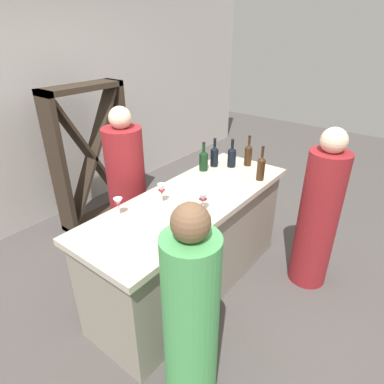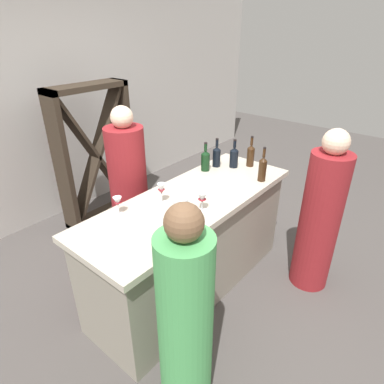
{
  "view_description": "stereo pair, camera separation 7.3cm",
  "coord_description": "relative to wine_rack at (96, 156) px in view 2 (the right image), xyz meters",
  "views": [
    {
      "loc": [
        -1.85,
        -1.45,
        2.2
      ],
      "look_at": [
        0.0,
        0.0,
        0.98
      ],
      "focal_mm": 30.57,
      "sensor_mm": 36.0,
      "label": 1
    },
    {
      "loc": [
        -1.8,
        -1.5,
        2.2
      ],
      "look_at": [
        0.0,
        0.0,
        0.98
      ],
      "focal_mm": 30.57,
      "sensor_mm": 36.0,
      "label": 2
    }
  ],
  "objects": [
    {
      "name": "wine_glass_near_left",
      "position": [
        -0.33,
        -1.84,
        0.22
      ],
      "size": [
        0.07,
        0.07,
        0.15
      ],
      "color": "white",
      "rests_on": "bar_counter"
    },
    {
      "name": "ground_plane",
      "position": [
        -0.22,
        -1.65,
        -0.81
      ],
      "size": [
        12.0,
        12.0,
        0.0
      ],
      "primitive_type": "plane",
      "color": "#4C4744"
    },
    {
      "name": "wine_bottle_second_left_amber_brown",
      "position": [
        0.43,
        -1.92,
        0.24
      ],
      "size": [
        0.07,
        0.07,
        0.32
      ],
      "color": "#331E0F",
      "rests_on": "bar_counter"
    },
    {
      "name": "water_pitcher",
      "position": [
        -0.52,
        -1.79,
        0.2
      ],
      "size": [
        0.11,
        0.11,
        0.16
      ],
      "color": "silver",
      "rests_on": "bar_counter"
    },
    {
      "name": "wine_glass_near_right",
      "position": [
        -0.77,
        -1.4,
        0.22
      ],
      "size": [
        0.07,
        0.07,
        0.14
      ],
      "color": "white",
      "rests_on": "bar_counter"
    },
    {
      "name": "wine_bottle_second_right_near_black",
      "position": [
        0.53,
        -1.56,
        0.22
      ],
      "size": [
        0.08,
        0.08,
        0.28
      ],
      "color": "black",
      "rests_on": "bar_counter"
    },
    {
      "name": "back_wall",
      "position": [
        -0.22,
        0.55,
        0.59
      ],
      "size": [
        8.0,
        0.1,
        2.8
      ],
      "primitive_type": "cube",
      "color": "#BCB7B2",
      "rests_on": "ground"
    },
    {
      "name": "person_right_guest",
      "position": [
        -0.29,
        -0.93,
        -0.08
      ],
      "size": [
        0.38,
        0.38,
        1.58
      ],
      "rotation": [
        0.0,
        0.0,
        -1.47
      ],
      "color": "maroon",
      "rests_on": "ground"
    },
    {
      "name": "person_left_guest",
      "position": [
        0.53,
        -2.47,
        -0.13
      ],
      "size": [
        0.42,
        0.42,
        1.49
      ],
      "rotation": [
        0.0,
        0.0,
        1.28
      ],
      "color": "maroon",
      "rests_on": "ground"
    },
    {
      "name": "wine_bottle_leftmost_dark_green",
      "position": [
        0.29,
        -1.39,
        0.22
      ],
      "size": [
        0.08,
        0.08,
        0.28
      ],
      "color": "black",
      "rests_on": "bar_counter"
    },
    {
      "name": "person_center_guest",
      "position": [
        -1.03,
        -2.27,
        -0.15
      ],
      "size": [
        0.35,
        0.35,
        1.45
      ],
      "rotation": [
        0.0,
        0.0,
        1.5
      ],
      "color": "#4CA559",
      "rests_on": "ground"
    },
    {
      "name": "wine_bottle_center_near_black",
      "position": [
        0.44,
        -1.41,
        0.22
      ],
      "size": [
        0.08,
        0.08,
        0.29
      ],
      "color": "black",
      "rests_on": "bar_counter"
    },
    {
      "name": "bar_counter",
      "position": [
        -0.22,
        -1.65,
        -0.35
      ],
      "size": [
        2.04,
        0.74,
        0.93
      ],
      "color": "gray",
      "rests_on": "ground"
    },
    {
      "name": "wine_rack",
      "position": [
        0.0,
        0.0,
        0.0
      ],
      "size": [
        0.92,
        0.28,
        1.63
      ],
      "color": "#33281E",
      "rests_on": "ground"
    },
    {
      "name": "wine_glass_near_center",
      "position": [
        -0.44,
        -1.52,
        0.23
      ],
      "size": [
        0.06,
        0.06,
        0.17
      ],
      "color": "white",
      "rests_on": "bar_counter"
    },
    {
      "name": "wine_bottle_rightmost_amber_brown",
      "position": [
        0.66,
        -1.67,
        0.23
      ],
      "size": [
        0.07,
        0.07,
        0.3
      ],
      "color": "#331E0F",
      "rests_on": "bar_counter"
    }
  ]
}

